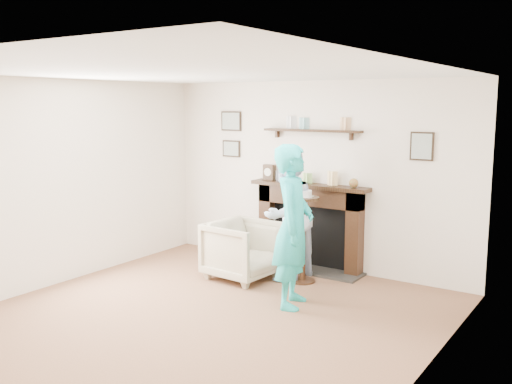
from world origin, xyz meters
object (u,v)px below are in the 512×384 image
pedestal_table (303,222)px  man (287,278)px  armchair (243,278)px  woman (292,305)px

pedestal_table → man: bearing=178.3°
armchair → man: size_ratio=0.49×
armchair → pedestal_table: pedestal_table is taller
pedestal_table → armchair: bearing=-157.4°
armchair → woman: bearing=-112.0°
armchair → man: man is taller
woman → man: bearing=15.8°
woman → pedestal_table: 1.14m
man → woman: size_ratio=0.93×
man → pedestal_table: 0.79m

